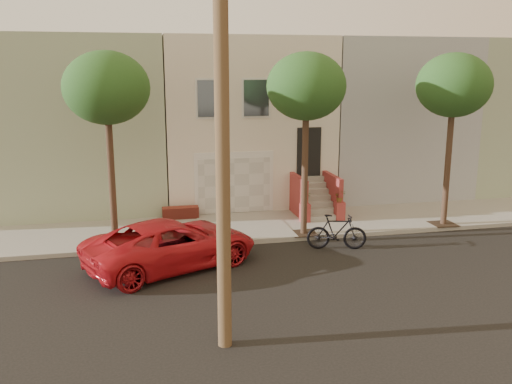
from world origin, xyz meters
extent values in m
plane|color=black|center=(0.00, 0.00, 0.00)|extent=(90.00, 90.00, 0.00)
cube|color=#99958B|center=(0.00, 5.35, 0.07)|extent=(40.00, 3.70, 0.15)
cube|color=beige|center=(0.00, 11.20, 3.65)|extent=(7.00, 8.00, 7.00)
cube|color=#9CAE8C|center=(-6.80, 11.20, 3.65)|extent=(6.50, 8.00, 7.00)
cube|color=gray|center=(6.80, 11.20, 3.65)|extent=(6.50, 8.00, 7.00)
cube|color=#9CAE8C|center=(13.30, 11.20, 3.65)|extent=(6.50, 8.00, 7.00)
cube|color=silver|center=(-0.90, 7.22, 1.40)|extent=(3.20, 0.12, 2.50)
cube|color=beige|center=(-0.90, 7.16, 1.30)|extent=(2.90, 0.06, 2.20)
cube|color=#99958B|center=(-0.90, 5.35, 0.16)|extent=(3.20, 3.70, 0.02)
cube|color=maroon|center=(-3.10, 6.90, 0.37)|extent=(1.40, 0.45, 0.44)
cube|color=black|center=(2.20, 7.17, 2.55)|extent=(1.00, 0.06, 2.00)
cube|color=#3F4751|center=(-1.80, 7.17, 4.75)|extent=(1.00, 0.06, 1.40)
cube|color=silver|center=(-1.80, 7.19, 4.75)|extent=(1.15, 0.05, 1.55)
cube|color=#3F4751|center=(0.00, 7.17, 4.75)|extent=(1.00, 0.06, 1.40)
cube|color=silver|center=(0.00, 7.19, 4.75)|extent=(1.15, 0.05, 1.55)
cube|color=#3F4751|center=(1.80, 7.17, 4.75)|extent=(1.00, 0.06, 1.40)
cube|color=silver|center=(1.80, 7.19, 4.75)|extent=(1.15, 0.05, 1.55)
cube|color=#99958B|center=(2.20, 5.38, 0.25)|extent=(1.20, 0.28, 0.20)
cube|color=#99958B|center=(2.20, 5.66, 0.45)|extent=(1.20, 0.28, 0.20)
cube|color=#99958B|center=(2.20, 5.94, 0.65)|extent=(1.20, 0.28, 0.20)
cube|color=#99958B|center=(2.20, 6.22, 0.85)|extent=(1.20, 0.28, 0.20)
cube|color=#99958B|center=(2.20, 6.50, 1.05)|extent=(1.20, 0.28, 0.20)
cube|color=#99958B|center=(2.20, 6.78, 1.25)|extent=(1.20, 0.28, 0.20)
cube|color=#99958B|center=(2.20, 7.06, 1.45)|extent=(1.20, 0.28, 0.20)
cube|color=maroon|center=(1.50, 6.22, 0.95)|extent=(0.18, 1.96, 1.60)
cube|color=maroon|center=(2.90, 6.22, 0.95)|extent=(0.18, 1.96, 1.60)
cube|color=maroon|center=(1.50, 5.34, 0.50)|extent=(0.35, 0.35, 0.70)
imported|color=#1E4819|center=(1.50, 5.34, 1.07)|extent=(0.40, 0.35, 0.45)
cube|color=maroon|center=(2.90, 5.34, 0.50)|extent=(0.35, 0.35, 0.70)
imported|color=#1E4819|center=(2.90, 5.34, 1.07)|extent=(0.41, 0.35, 0.45)
cube|color=#2D2116|center=(-5.50, 3.90, 0.15)|extent=(0.90, 0.90, 0.02)
cylinder|color=#332117|center=(-5.50, 3.90, 2.25)|extent=(0.22, 0.22, 4.20)
ellipsoid|color=#1E4819|center=(-5.50, 3.90, 5.30)|extent=(2.70, 2.57, 2.29)
cube|color=#2D2116|center=(1.00, 3.90, 0.15)|extent=(0.90, 0.90, 0.02)
cylinder|color=#332117|center=(1.00, 3.90, 2.25)|extent=(0.22, 0.22, 4.20)
ellipsoid|color=#1E4819|center=(1.00, 3.90, 5.30)|extent=(2.70, 2.57, 2.29)
cube|color=#2D2116|center=(6.50, 3.90, 0.15)|extent=(0.90, 0.90, 0.02)
cylinder|color=#332117|center=(6.50, 3.90, 2.25)|extent=(0.22, 0.22, 4.20)
ellipsoid|color=#1E4819|center=(6.50, 3.90, 5.30)|extent=(2.70, 2.57, 2.29)
cylinder|color=#4F3B24|center=(-3.00, -3.20, 5.00)|extent=(0.30, 0.30, 10.00)
imported|color=red|center=(-3.77, 1.90, 0.73)|extent=(5.80, 4.35, 1.46)
imported|color=black|center=(1.68, 2.43, 0.59)|extent=(2.05, 1.03, 1.19)
camera|label=1|loc=(-4.72, -14.10, 5.93)|focal=38.70mm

